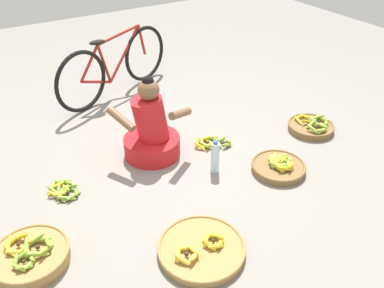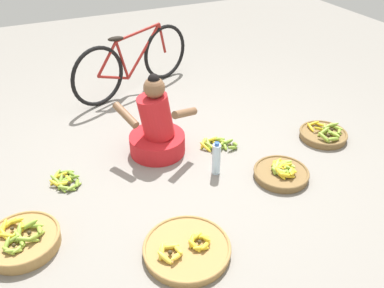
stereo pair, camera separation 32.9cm
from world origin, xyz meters
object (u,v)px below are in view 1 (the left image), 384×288
(banana_basket_front_left, at_px, (201,249))
(loose_bananas_front_right, at_px, (211,142))
(banana_basket_mid_left, at_px, (279,166))
(banana_basket_back_left, at_px, (30,255))
(bicycle_leaning, at_px, (115,66))
(loose_bananas_near_vendor, at_px, (63,190))
(vendor_woman_front, at_px, (151,131))
(water_bottle, at_px, (215,157))
(banana_basket_mid_right, at_px, (311,126))

(banana_basket_front_left, xyz_separation_m, loose_bananas_front_right, (0.81, 1.08, -0.01))
(banana_basket_mid_left, bearing_deg, banana_basket_back_left, 177.27)
(bicycle_leaning, distance_m, loose_bananas_near_vendor, 1.87)
(loose_bananas_near_vendor, bearing_deg, vendor_woman_front, 7.23)
(vendor_woman_front, height_order, water_bottle, vendor_woman_front)
(banana_basket_mid_left, distance_m, loose_bananas_front_right, 0.71)
(loose_bananas_front_right, bearing_deg, banana_basket_mid_left, -66.61)
(banana_basket_front_left, height_order, loose_bananas_near_vendor, banana_basket_front_left)
(bicycle_leaning, xyz_separation_m, banana_basket_mid_left, (0.62, -2.17, -0.31))
(bicycle_leaning, distance_m, loose_bananas_front_right, 1.59)
(banana_basket_back_left, distance_m, water_bottle, 1.64)
(banana_basket_front_left, xyz_separation_m, banana_basket_back_left, (-1.02, 0.53, 0.02))
(banana_basket_back_left, bearing_deg, loose_bananas_front_right, 16.77)
(banana_basket_mid_right, xyz_separation_m, loose_bananas_front_right, (-1.03, 0.31, -0.02))
(banana_basket_mid_left, height_order, banana_basket_mid_right, banana_basket_mid_right)
(loose_bananas_near_vendor, bearing_deg, banana_basket_back_left, -123.06)
(banana_basket_back_left, bearing_deg, banana_basket_mid_left, -2.73)
(loose_bananas_front_right, distance_m, water_bottle, 0.44)
(banana_basket_front_left, distance_m, banana_basket_mid_left, 1.17)
(bicycle_leaning, distance_m, banana_basket_mid_left, 2.27)
(bicycle_leaning, height_order, loose_bananas_near_vendor, bicycle_leaning)
(loose_bananas_near_vendor, bearing_deg, banana_basket_mid_left, -22.05)
(banana_basket_mid_right, distance_m, loose_bananas_near_vendor, 2.50)
(banana_basket_mid_right, height_order, loose_bananas_near_vendor, banana_basket_mid_right)
(bicycle_leaning, distance_m, banana_basket_back_left, 2.57)
(vendor_woman_front, height_order, banana_basket_front_left, vendor_woman_front)
(loose_bananas_front_right, distance_m, loose_bananas_near_vendor, 1.44)
(banana_basket_mid_right, height_order, water_bottle, water_bottle)
(bicycle_leaning, bearing_deg, water_bottle, -86.07)
(banana_basket_mid_right, bearing_deg, water_bottle, -177.40)
(banana_basket_front_left, bearing_deg, loose_bananas_front_right, 53.35)
(banana_basket_mid_right, distance_m, loose_bananas_front_right, 1.08)
(vendor_woman_front, distance_m, water_bottle, 0.64)
(vendor_woman_front, relative_size, banana_basket_back_left, 1.51)
(vendor_woman_front, xyz_separation_m, water_bottle, (0.35, -0.52, -0.10))
(banana_basket_mid_left, bearing_deg, water_bottle, 149.42)
(loose_bananas_front_right, bearing_deg, banana_basket_back_left, -163.23)
(banana_basket_mid_left, xyz_separation_m, banana_basket_mid_right, (0.75, 0.34, -0.00))
(banana_basket_back_left, bearing_deg, bicycle_leaning, 54.12)
(banana_basket_mid_left, bearing_deg, banana_basket_front_left, -158.33)
(bicycle_leaning, relative_size, water_bottle, 5.02)
(bicycle_leaning, bearing_deg, banana_basket_mid_left, -74.09)
(banana_basket_front_left, relative_size, loose_bananas_near_vendor, 1.84)
(banana_basket_mid_right, xyz_separation_m, loose_bananas_near_vendor, (-2.47, 0.35, -0.02))
(vendor_woman_front, bearing_deg, water_bottle, -56.17)
(loose_bananas_front_right, bearing_deg, banana_basket_front_left, -126.65)
(banana_basket_mid_left, height_order, loose_bananas_front_right, banana_basket_mid_left)
(water_bottle, bearing_deg, banana_basket_mid_left, -30.58)
(water_bottle, bearing_deg, banana_basket_mid_right, 2.60)
(loose_bananas_near_vendor, bearing_deg, bicycle_leaning, 53.03)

